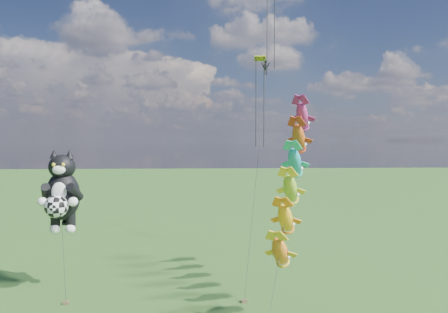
{
  "coord_description": "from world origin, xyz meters",
  "views": [
    {
      "loc": [
        6.15,
        -26.37,
        11.18
      ],
      "look_at": [
        8.54,
        12.12,
        9.8
      ],
      "focal_mm": 35.0,
      "sensor_mm": 36.0,
      "label": 1
    }
  ],
  "objects": [
    {
      "name": "parafoil_rig",
      "position": [
        13.0,
        17.44,
        19.03
      ],
      "size": [
        5.37,
        17.04,
        27.16
      ],
      "rotation": [
        0.0,
        0.0,
        -0.18
      ],
      "color": "#4E4028",
      "rests_on": "ground"
    },
    {
      "name": "fish_windsock_rig",
      "position": [
        12.83,
        3.73,
        8.79
      ],
      "size": [
        6.15,
        14.82,
        15.62
      ],
      "rotation": [
        0.0,
        0.0,
        -0.06
      ],
      "color": "#4E4028",
      "rests_on": "ground"
    },
    {
      "name": "cat_kite_rig",
      "position": [
        -3.79,
        6.22,
        7.46
      ],
      "size": [
        3.03,
        4.36,
        10.57
      ],
      "rotation": [
        0.0,
        0.0,
        0.33
      ],
      "color": "#4E4028",
      "rests_on": "ground"
    }
  ]
}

